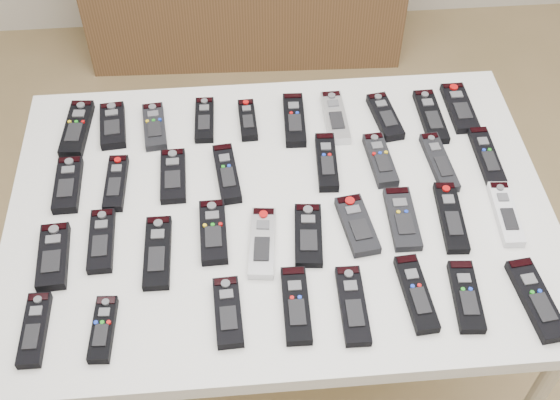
{
  "coord_description": "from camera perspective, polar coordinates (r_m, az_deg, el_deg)",
  "views": [
    {
      "loc": [
        -0.08,
        -0.92,
        2.01
      ],
      "look_at": [
        0.0,
        0.13,
        0.8
      ],
      "focal_mm": 45.0,
      "sensor_mm": 36.0,
      "label": 1
    }
  ],
  "objects": [
    {
      "name": "remote_15",
      "position": [
        1.72,
        8.15,
        3.25
      ],
      "size": [
        0.06,
        0.17,
        0.02
      ],
      "primitive_type": "cube",
      "rotation": [
        0.0,
        0.0,
        0.07
      ],
      "color": "black",
      "rests_on": "table"
    },
    {
      "name": "remote_22",
      "position": [
        1.54,
        -1.45,
        -3.47
      ],
      "size": [
        0.07,
        0.19,
        0.02
      ],
      "primitive_type": "cube",
      "rotation": [
        0.0,
        0.0,
        -0.11
      ],
      "color": "#B7B7BC",
      "rests_on": "table"
    },
    {
      "name": "remote_7",
      "position": [
        1.83,
        8.53,
        6.72
      ],
      "size": [
        0.07,
        0.17,
        0.02
      ],
      "primitive_type": "cube",
      "rotation": [
        0.0,
        0.0,
        0.14
      ],
      "color": "black",
      "rests_on": "table"
    },
    {
      "name": "remote_23",
      "position": [
        1.55,
        2.32,
        -2.86
      ],
      "size": [
        0.07,
        0.17,
        0.02
      ],
      "primitive_type": "cube",
      "rotation": [
        0.0,
        0.0,
        -0.09
      ],
      "color": "black",
      "rests_on": "table"
    },
    {
      "name": "remote_25",
      "position": [
        1.6,
        9.9,
        -1.5
      ],
      "size": [
        0.06,
        0.17,
        0.02
      ],
      "primitive_type": "cube",
      "rotation": [
        0.0,
        0.0,
        -0.02
      ],
      "color": "black",
      "rests_on": "table"
    },
    {
      "name": "remote_35",
      "position": [
        1.54,
        20.09,
        -7.6
      ],
      "size": [
        0.07,
        0.2,
        0.02
      ],
      "primitive_type": "cube",
      "rotation": [
        0.0,
        0.0,
        0.11
      ],
      "color": "black",
      "rests_on": "table"
    },
    {
      "name": "remote_27",
      "position": [
        1.67,
        17.87,
        -1.06
      ],
      "size": [
        0.06,
        0.18,
        0.02
      ],
      "primitive_type": "cube",
      "rotation": [
        0.0,
        0.0,
        -0.06
      ],
      "color": "silver",
      "rests_on": "table"
    },
    {
      "name": "remote_29",
      "position": [
        1.46,
        -14.18,
        -10.14
      ],
      "size": [
        0.05,
        0.15,
        0.02
      ],
      "primitive_type": "cube",
      "rotation": [
        0.0,
        0.0,
        -0.06
      ],
      "color": "black",
      "rests_on": "table"
    },
    {
      "name": "remote_19",
      "position": [
        1.59,
        -14.31,
        -3.23
      ],
      "size": [
        0.06,
        0.17,
        0.02
      ],
      "primitive_type": "cube",
      "rotation": [
        0.0,
        0.0,
        0.03
      ],
      "color": "black",
      "rests_on": "table"
    },
    {
      "name": "remote_4",
      "position": [
        1.81,
        -2.64,
        6.51
      ],
      "size": [
        0.05,
        0.14,
        0.02
      ],
      "primitive_type": "cube",
      "rotation": [
        0.0,
        0.0,
        0.03
      ],
      "color": "black",
      "rests_on": "table"
    },
    {
      "name": "remote_6",
      "position": [
        1.82,
        4.5,
        6.7
      ],
      "size": [
        0.06,
        0.18,
        0.02
      ],
      "primitive_type": "cube",
      "rotation": [
        0.0,
        0.0,
        0.01
      ],
      "color": "#B7B7BC",
      "rests_on": "table"
    },
    {
      "name": "remote_34",
      "position": [
        1.51,
        14.89,
        -7.58
      ],
      "size": [
        0.06,
        0.17,
        0.02
      ],
      "primitive_type": "cube",
      "rotation": [
        0.0,
        0.0,
        -0.08
      ],
      "color": "black",
      "rests_on": "table"
    },
    {
      "name": "remote_33",
      "position": [
        1.49,
        11.0,
        -7.46
      ],
      "size": [
        0.06,
        0.19,
        0.02
      ],
      "primitive_type": "cube",
      "rotation": [
        0.0,
        0.0,
        0.07
      ],
      "color": "black",
      "rests_on": "table"
    },
    {
      "name": "remote_14",
      "position": [
        1.7,
        3.81,
        3.1
      ],
      "size": [
        0.06,
        0.18,
        0.02
      ],
      "primitive_type": "cube",
      "rotation": [
        0.0,
        0.0,
        -0.06
      ],
      "color": "black",
      "rests_on": "table"
    },
    {
      "name": "remote_21",
      "position": [
        1.56,
        -5.44,
        -2.6
      ],
      "size": [
        0.06,
        0.17,
        0.02
      ],
      "primitive_type": "cube",
      "rotation": [
        0.0,
        0.0,
        0.02
      ],
      "color": "black",
      "rests_on": "table"
    },
    {
      "name": "remote_2",
      "position": [
        1.82,
        -10.17,
        5.9
      ],
      "size": [
        0.07,
        0.16,
        0.02
      ],
      "primitive_type": "cube",
      "rotation": [
        0.0,
        0.0,
        0.1
      ],
      "color": "black",
      "rests_on": "table"
    },
    {
      "name": "remote_26",
      "position": [
        1.63,
        13.72,
        -1.36
      ],
      "size": [
        0.06,
        0.2,
        0.02
      ],
      "primitive_type": "cube",
      "rotation": [
        0.0,
        0.0,
        -0.07
      ],
      "color": "black",
      "rests_on": "table"
    },
    {
      "name": "remote_9",
      "position": [
        1.9,
        14.38,
        7.27
      ],
      "size": [
        0.06,
        0.18,
        0.02
      ],
      "primitive_type": "cube",
      "rotation": [
        0.0,
        0.0,
        0.01
      ],
      "color": "black",
      "rests_on": "table"
    },
    {
      "name": "remote_31",
      "position": [
        1.45,
        1.32,
        -8.53
      ],
      "size": [
        0.06,
        0.18,
        0.02
      ],
      "primitive_type": "cube",
      "rotation": [
        0.0,
        0.0,
        -0.02
      ],
      "color": "black",
      "rests_on": "table"
    },
    {
      "name": "remote_28",
      "position": [
        1.5,
        -19.32,
        -9.91
      ],
      "size": [
        0.05,
        0.16,
        0.02
      ],
      "primitive_type": "cube",
      "rotation": [
        0.0,
        0.0,
        -0.01
      ],
      "color": "black",
      "rests_on": "table"
    },
    {
      "name": "remote_8",
      "position": [
        1.86,
        12.15,
        6.65
      ],
      "size": [
        0.06,
        0.19,
        0.02
      ],
      "primitive_type": "cube",
      "rotation": [
        0.0,
        0.0,
        0.02
      ],
      "color": "black",
      "rests_on": "table"
    },
    {
      "name": "remote_11",
      "position": [
        1.7,
        -13.19,
        1.35
      ],
      "size": [
        0.05,
        0.17,
        0.02
      ],
      "primitive_type": "cube",
      "rotation": [
        0.0,
        0.0,
        -0.03
      ],
      "color": "black",
      "rests_on": "table"
    },
    {
      "name": "table",
      "position": [
        1.66,
        0.0,
        -1.76
      ],
      "size": [
        1.25,
        0.88,
        0.78
      ],
      "color": "white",
      "rests_on": "ground"
    },
    {
      "name": "remote_32",
      "position": [
        1.45,
        5.93,
        -8.51
      ],
      "size": [
        0.05,
        0.18,
        0.02
      ],
      "primitive_type": "cube",
      "rotation": [
        0.0,
        0.0,
        -0.01
      ],
      "color": "black",
      "rests_on": "table"
    },
    {
      "name": "remote_20",
      "position": [
        1.55,
        -9.92,
        -4.21
      ],
      "size": [
        0.06,
        0.19,
        0.02
      ],
      "primitive_type": "cube",
      "rotation": [
        0.0,
        0.0,
        -0.01
      ],
      "color": "black",
      "rests_on": "table"
    },
    {
      "name": "remote_16",
      "position": [
        1.74,
        12.81,
        3.02
      ],
      "size": [
        0.06,
        0.19,
        0.02
      ],
      "primitive_type": "cube",
      "rotation": [
        0.0,
        0.0,
        0.08
      ],
      "color": "black",
      "rests_on": "table"
    },
    {
      "name": "remote_5",
      "position": [
        1.8,
        1.17,
        6.53
      ],
      "size": [
        0.06,
        0.18,
        0.02
      ],
      "primitive_type": "cube",
      "rotation": [
        0.0,
        0.0,
        -0.04
      ],
      "color": "black",
      "rests_on": "table"
    },
    {
      "name": "remote_3",
      "position": [
        1.82,
        -6.16,
        6.49
      ],
      "size": [
        0.05,
        0.16,
        0.02
      ],
      "primitive_type": "cube",
      "rotation": [
        0.0,
        0.0,
        -0.03
      ],
      "color": "black",
      "rests_on": "table"
    },
    {
      "name": "remote_18",
      "position": [
        1.59,
        -17.94,
        -4.38
      ],
      "size": [
        0.07,
        0.17,
        0.02
      ],
      "primitive_type": "cube",
      "rotation": [
        0.0,
        0.0,
        0.06
      ],
      "color": "black",
      "rests_on": "table"
    },
    {
      "name": "remote_30",
      "position": [
        1.44,
        -4.25,
        -9.07
      ],
      "size": [
        0.06,
        0.16,
        0.02
      ],
      "primitive_type": "cube",
      "rotation": [
        0.0,
        0.0,
        0.04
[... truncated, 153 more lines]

